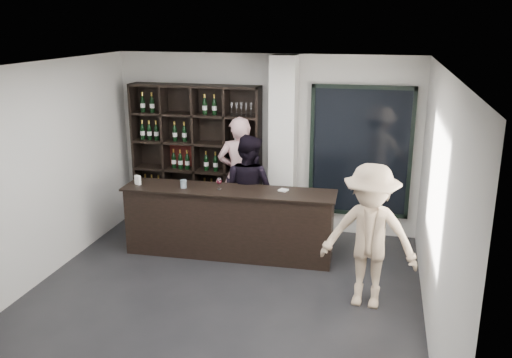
% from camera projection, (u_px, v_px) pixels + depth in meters
% --- Properties ---
extents(floor, '(5.00, 5.50, 0.01)m').
position_uv_depth(floor, '(218.00, 303.00, 6.79)').
color(floor, black).
rests_on(floor, ground).
extents(wine_shelf, '(2.20, 0.35, 2.40)m').
position_uv_depth(wine_shelf, '(196.00, 156.00, 9.10)').
color(wine_shelf, black).
rests_on(wine_shelf, floor).
extents(structural_column, '(0.40, 0.40, 2.90)m').
position_uv_depth(structural_column, '(283.00, 148.00, 8.60)').
color(structural_column, silver).
rests_on(structural_column, floor).
extents(glass_panel, '(1.60, 0.08, 2.10)m').
position_uv_depth(glass_panel, '(360.00, 152.00, 8.56)').
color(glass_panel, black).
rests_on(glass_panel, floor).
extents(tasting_counter, '(3.14, 0.65, 1.03)m').
position_uv_depth(tasting_counter, '(229.00, 222.00, 8.04)').
color(tasting_counter, black).
rests_on(tasting_counter, floor).
extents(taster_pink, '(0.79, 0.61, 1.94)m').
position_uv_depth(taster_pink, '(240.00, 175.00, 8.83)').
color(taster_pink, beige).
rests_on(taster_pink, floor).
extents(taster_black, '(1.02, 0.91, 1.74)m').
position_uv_depth(taster_black, '(248.00, 190.00, 8.40)').
color(taster_black, black).
rests_on(taster_black, floor).
extents(customer, '(1.24, 0.81, 1.80)m').
position_uv_depth(customer, '(369.00, 237.00, 6.51)').
color(customer, tan).
rests_on(customer, floor).
extents(wine_glass, '(0.09, 0.09, 0.20)m').
position_uv_depth(wine_glass, '(219.00, 183.00, 7.87)').
color(wine_glass, white).
rests_on(wine_glass, tasting_counter).
extents(spit_cup, '(0.12, 0.12, 0.12)m').
position_uv_depth(spit_cup, '(183.00, 184.00, 7.95)').
color(spit_cup, silver).
rests_on(spit_cup, tasting_counter).
extents(napkin_stack, '(0.15, 0.15, 0.02)m').
position_uv_depth(napkin_stack, '(283.00, 190.00, 7.82)').
color(napkin_stack, white).
rests_on(napkin_stack, tasting_counter).
extents(card_stand, '(0.10, 0.08, 0.14)m').
position_uv_depth(card_stand, '(138.00, 180.00, 8.10)').
color(card_stand, white).
rests_on(card_stand, tasting_counter).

